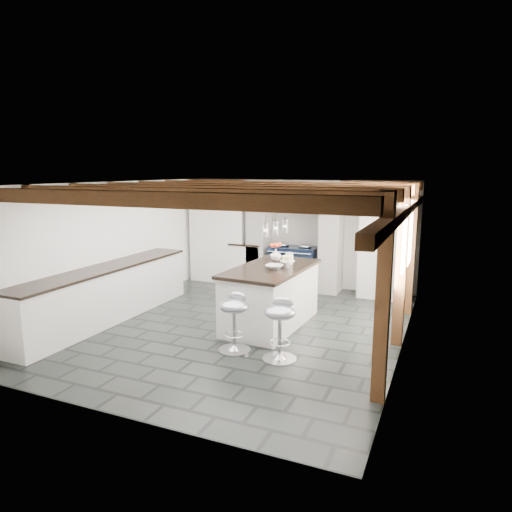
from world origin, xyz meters
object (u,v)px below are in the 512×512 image
at_px(range_cooker, 294,267).
at_px(bar_stool_far, 235,315).
at_px(kitchen_island, 271,295).
at_px(bar_stool_near, 280,322).

height_order(range_cooker, bar_stool_far, range_cooker).
bearing_deg(kitchen_island, bar_stool_near, -60.51).
bearing_deg(bar_stool_far, range_cooker, 102.53).
bearing_deg(bar_stool_near, kitchen_island, 105.40).
bearing_deg(range_cooker, bar_stool_far, -84.26).
distance_m(range_cooker, kitchen_island, 2.45).
xyz_separation_m(range_cooker, kitchen_island, (0.43, -2.42, 0.03)).
distance_m(range_cooker, bar_stool_near, 3.84).
distance_m(kitchen_island, bar_stool_near, 1.42).
bearing_deg(kitchen_island, bar_stool_far, -89.25).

